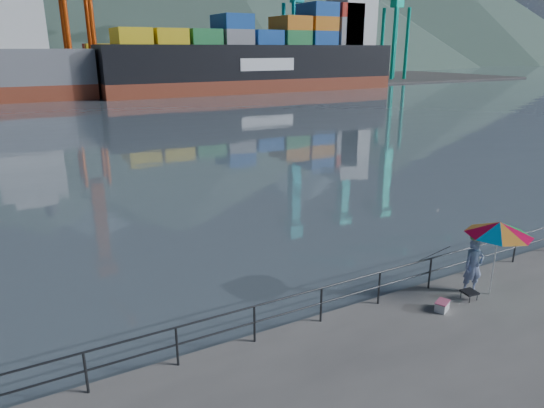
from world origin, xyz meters
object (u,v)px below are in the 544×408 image
at_px(beach_umbrella, 499,228).
at_px(container_ship, 264,55).
at_px(cooler_bag, 442,306).
at_px(fisherman, 473,266).

distance_m(beach_umbrella, container_ship, 75.96).
relative_size(beach_umbrella, container_ship, 0.04).
relative_size(cooler_bag, container_ship, 0.01).
bearing_deg(container_ship, fisherman, -112.89).
bearing_deg(fisherman, cooler_bag, -150.99).
bearing_deg(cooler_bag, beach_umbrella, -24.48).
xyz_separation_m(beach_umbrella, container_ship, (29.02, 70.09, 3.78)).
bearing_deg(beach_umbrella, cooler_bag, -179.97).
bearing_deg(container_ship, beach_umbrella, -112.49).
xyz_separation_m(cooler_bag, container_ship, (31.02, 70.10, 5.77)).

